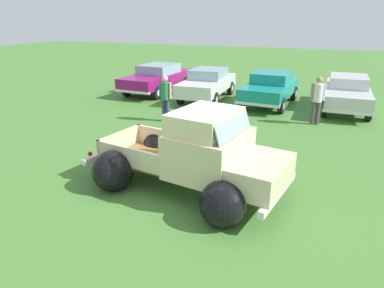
# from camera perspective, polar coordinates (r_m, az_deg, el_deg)

# --- Properties ---
(ground_plane) EXTENTS (80.00, 80.00, 0.00)m
(ground_plane) POSITION_cam_1_polar(r_m,az_deg,el_deg) (8.14, -1.32, -7.07)
(ground_plane) COLOR #477A33
(vintage_pickup_truck) EXTENTS (4.87, 3.35, 1.96)m
(vintage_pickup_truck) POSITION_cam_1_polar(r_m,az_deg,el_deg) (7.64, 1.09, -2.72)
(vintage_pickup_truck) COLOR black
(vintage_pickup_truck) RESTS_ON ground
(show_car_0) EXTENTS (2.20, 4.82, 1.43)m
(show_car_0) POSITION_cam_1_polar(r_m,az_deg,el_deg) (18.38, -5.78, 11.01)
(show_car_0) COLOR black
(show_car_0) RESTS_ON ground
(show_car_1) EXTENTS (1.89, 4.43, 1.43)m
(show_car_1) POSITION_cam_1_polar(r_m,az_deg,el_deg) (16.72, 2.58, 10.14)
(show_car_1) COLOR black
(show_car_1) RESTS_ON ground
(show_car_2) EXTENTS (2.17, 4.38, 1.43)m
(show_car_2) POSITION_cam_1_polar(r_m,az_deg,el_deg) (16.03, 12.94, 9.21)
(show_car_2) COLOR black
(show_car_2) RESTS_ON ground
(show_car_3) EXTENTS (1.81, 4.57, 1.43)m
(show_car_3) POSITION_cam_1_polar(r_m,az_deg,el_deg) (16.07, 24.41, 7.93)
(show_car_3) COLOR black
(show_car_3) RESTS_ON ground
(spectator_0) EXTENTS (0.54, 0.38, 1.74)m
(spectator_0) POSITION_cam_1_polar(r_m,az_deg,el_deg) (12.98, -4.45, 8.06)
(spectator_0) COLOR navy
(spectator_0) RESTS_ON ground
(spectator_1) EXTENTS (0.53, 0.43, 1.76)m
(spectator_1) POSITION_cam_1_polar(r_m,az_deg,el_deg) (13.34, 20.14, 7.28)
(spectator_1) COLOR #4C4742
(spectator_1) RESTS_ON ground
(lane_cone_0) EXTENTS (0.36, 0.36, 0.63)m
(lane_cone_0) POSITION_cam_1_polar(r_m,az_deg,el_deg) (10.33, -5.21, 0.84)
(lane_cone_0) COLOR black
(lane_cone_0) RESTS_ON ground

